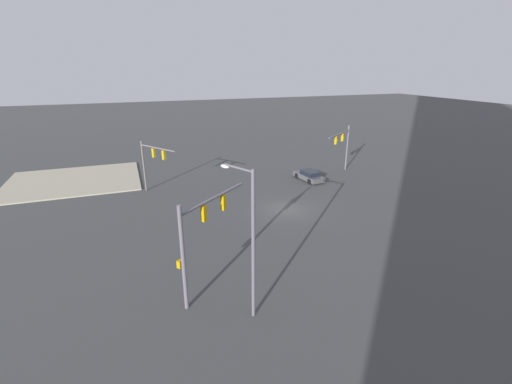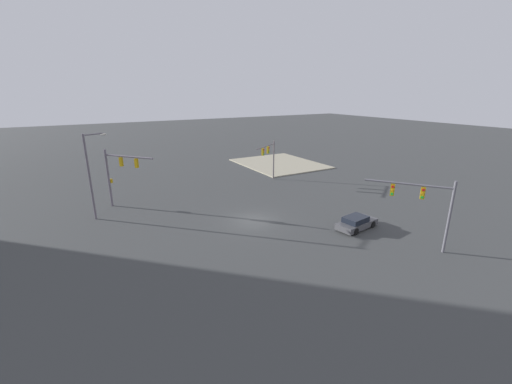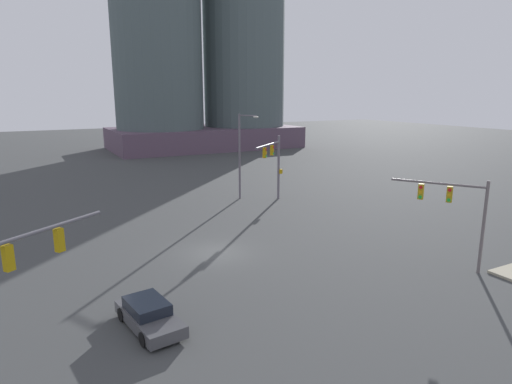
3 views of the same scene
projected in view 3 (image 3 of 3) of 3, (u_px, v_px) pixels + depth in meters
The scene contains 6 objects.
ground_plane at pixel (217, 253), 29.24m from camera, with size 232.03×232.03×0.00m, color #3D3F3F.
traffic_signal_near_corner at pixel (3, 276), 15.45m from camera, with size 5.33×3.94×5.83m.
traffic_signal_opposite_side at pixel (274, 159), 42.12m from camera, with size 5.01×4.04×6.31m.
traffic_signal_cross_street at pixel (455, 205), 25.87m from camera, with size 3.04×4.60×5.52m.
streetlamp_curved_arm at pixel (242, 151), 43.27m from camera, with size 1.24×2.24×8.42m.
sedan_car_approaching at pixel (149, 315), 19.84m from camera, with size 2.32×4.41×1.21m.
Camera 3 is at (-10.72, -25.63, 10.30)m, focal length 30.97 mm.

